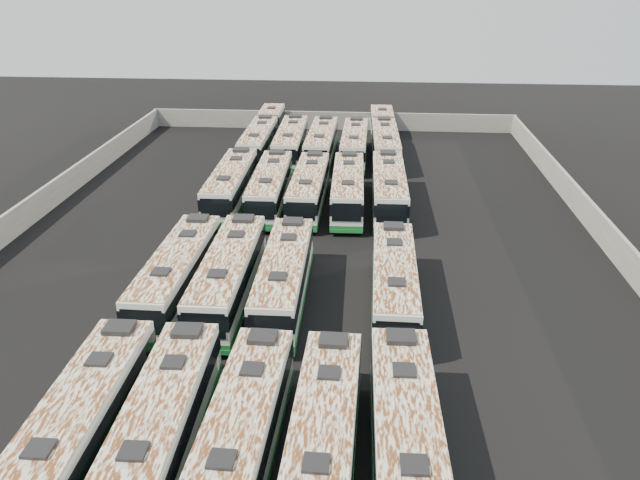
{
  "coord_description": "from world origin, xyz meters",
  "views": [
    {
      "loc": [
        4.6,
        -40.72,
        19.62
      ],
      "look_at": [
        1.49,
        -1.05,
        1.6
      ],
      "focal_mm": 35.0,
      "sensor_mm": 36.0,
      "label": 1
    }
  ],
  "objects": [
    {
      "name": "bus_front_right",
      "position": [
        3.2,
        -21.24,
        1.76
      ],
      "size": [
        2.85,
        12.28,
        3.45
      ],
      "rotation": [
        0.0,
        0.0,
        -0.02
      ],
      "color": "silver",
      "rests_on": "ground"
    },
    {
      "name": "bus_back_left",
      "position": [
        -3.53,
        23.2,
        1.82
      ],
      "size": [
        2.9,
        12.65,
        3.55
      ],
      "rotation": [
        0.0,
        0.0,
        0.02
      ],
      "color": "silver",
      "rests_on": "ground"
    },
    {
      "name": "bus_midfront_far_left",
      "position": [
        -6.9,
        -7.21,
        1.79
      ],
      "size": [
        2.79,
        12.48,
        3.51
      ],
      "rotation": [
        0.0,
        0.0,
        -0.01
      ],
      "color": "silver",
      "rests_on": "ground"
    },
    {
      "name": "bus_midback_left",
      "position": [
        -3.59,
        9.12,
        1.79
      ],
      "size": [
        2.91,
        12.47,
        3.5
      ],
      "rotation": [
        0.0,
        0.0,
        0.02
      ],
      "color": "silver",
      "rests_on": "ground"
    },
    {
      "name": "bus_front_center",
      "position": [
        -0.17,
        -21.32,
        1.78
      ],
      "size": [
        2.92,
        12.43,
        3.49
      ],
      "rotation": [
        0.0,
        0.0,
        -0.03
      ],
      "color": "silver",
      "rests_on": "ground"
    },
    {
      "name": "bus_back_far_right",
      "position": [
        6.38,
        26.59,
        1.77
      ],
      "size": [
        3.09,
        19.18,
        3.47
      ],
      "rotation": [
        0.0,
        0.0,
        0.03
      ],
      "color": "silver",
      "rests_on": "ground"
    },
    {
      "name": "bus_midback_center",
      "position": [
        -0.27,
        9.14,
        1.76
      ],
      "size": [
        2.71,
        12.24,
        3.44
      ],
      "rotation": [
        0.0,
        0.0,
        -0.01
      ],
      "color": "silver",
      "rests_on": "ground"
    },
    {
      "name": "bus_front_far_left",
      "position": [
        -6.96,
        -21.34,
        1.83
      ],
      "size": [
        2.8,
        12.73,
        3.58
      ],
      "rotation": [
        0.0,
        0.0,
        0.01
      ],
      "color": "silver",
      "rests_on": "ground"
    },
    {
      "name": "ground",
      "position": [
        0.0,
        0.0,
        0.0
      ],
      "size": [
        140.0,
        140.0,
        0.0
      ],
      "primitive_type": "plane",
      "color": "black",
      "rests_on": "ground"
    },
    {
      "name": "bus_front_far_right",
      "position": [
        6.55,
        -21.07,
        1.83
      ],
      "size": [
        2.93,
        12.74,
        3.58
      ],
      "rotation": [
        0.0,
        0.0,
        0.02
      ],
      "color": "silver",
      "rests_on": "ground"
    },
    {
      "name": "perimeter_wall",
      "position": [
        0.0,
        0.0,
        1.1
      ],
      "size": [
        45.2,
        73.2,
        2.2
      ],
      "color": "slate",
      "rests_on": "ground"
    },
    {
      "name": "bus_midfront_center",
      "position": [
        -0.24,
        -7.23,
        1.79
      ],
      "size": [
        2.77,
        12.43,
        3.5
      ],
      "rotation": [
        0.0,
        0.0,
        0.01
      ],
      "color": "silver",
      "rests_on": "ground"
    },
    {
      "name": "bus_midback_far_right",
      "position": [
        6.52,
        9.27,
        1.84
      ],
      "size": [
        2.81,
        12.76,
        3.59
      ],
      "rotation": [
        0.0,
        0.0,
        0.01
      ],
      "color": "silver",
      "rests_on": "ground"
    },
    {
      "name": "bus_midback_far_left",
      "position": [
        -7.03,
        9.36,
        1.81
      ],
      "size": [
        2.85,
        12.63,
        3.55
      ],
      "rotation": [
        0.0,
        0.0,
        0.02
      ],
      "color": "silver",
      "rests_on": "ground"
    },
    {
      "name": "bus_front_left",
      "position": [
        -3.58,
        -21.18,
        1.8
      ],
      "size": [
        2.97,
        12.57,
        3.53
      ],
      "rotation": [
        0.0,
        0.0,
        0.03
      ],
      "color": "silver",
      "rests_on": "ground"
    },
    {
      "name": "bus_back_far_left",
      "position": [
        -7.02,
        26.5,
        1.76
      ],
      "size": [
        2.73,
        19.01,
        3.44
      ],
      "rotation": [
        0.0,
        0.0,
        0.01
      ],
      "color": "silver",
      "rests_on": "ground"
    },
    {
      "name": "bus_midfront_far_right",
      "position": [
        6.47,
        -7.35,
        1.76
      ],
      "size": [
        2.68,
        12.26,
        3.45
      ],
      "rotation": [
        0.0,
        0.0,
        -0.01
      ],
      "color": "silver",
      "rests_on": "ground"
    },
    {
      "name": "bus_midback_right",
      "position": [
        3.06,
        9.2,
        1.77
      ],
      "size": [
        2.83,
        12.34,
        3.46
      ],
      "rotation": [
        0.0,
        0.0,
        0.02
      ],
      "color": "silver",
      "rests_on": "ground"
    },
    {
      "name": "bus_back_right",
      "position": [
        3.22,
        23.2,
        1.75
      ],
      "size": [
        2.71,
        12.18,
        3.43
      ],
      "rotation": [
        0.0,
        0.0,
        -0.01
      ],
      "color": "silver",
      "rests_on": "ground"
    },
    {
      "name": "bus_back_center",
      "position": [
        -0.27,
        23.18,
        1.79
      ],
      "size": [
        2.82,
        12.47,
        3.5
      ],
      "rotation": [
        0.0,
        0.0,
        -0.02
      ],
      "color": "silver",
      "rests_on": "ground"
    },
    {
      "name": "bus_midfront_left",
      "position": [
        -3.66,
        -7.26,
        1.83
      ],
      "size": [
        2.75,
        12.69,
        3.57
      ],
      "rotation": [
        0.0,
        0.0,
        0.01
      ],
      "color": "silver",
      "rests_on": "ground"
    }
  ]
}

